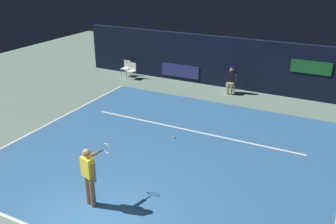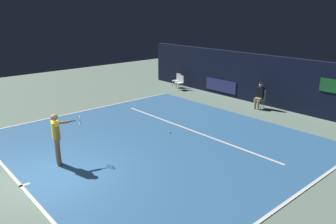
% 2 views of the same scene
% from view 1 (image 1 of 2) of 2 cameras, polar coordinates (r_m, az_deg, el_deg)
% --- Properties ---
extents(ground_plane, '(34.40, 34.40, 0.00)m').
position_cam_1_polar(ground_plane, '(12.70, 0.46, -6.18)').
color(ground_plane, slate).
extents(court_surface, '(10.98, 10.25, 0.01)m').
position_cam_1_polar(court_surface, '(12.70, 0.47, -6.15)').
color(court_surface, '#336699').
rests_on(court_surface, ground).
extents(line_sideline_right, '(0.10, 10.25, 0.01)m').
position_cam_1_polar(line_sideline_right, '(15.63, -17.72, -1.46)').
color(line_sideline_right, white).
rests_on(line_sideline_right, court_surface).
extents(line_service, '(8.57, 0.10, 0.01)m').
position_cam_1_polar(line_service, '(14.14, 3.69, -2.96)').
color(line_service, white).
rests_on(line_service, court_surface).
extents(back_wall, '(17.69, 0.33, 2.60)m').
position_cam_1_polar(back_wall, '(18.81, 10.80, 7.48)').
color(back_wall, black).
rests_on(back_wall, ground).
extents(tennis_player, '(0.51, 1.03, 1.73)m').
position_cam_1_polar(tennis_player, '(9.85, -12.30, -9.45)').
color(tennis_player, '#8C6647').
rests_on(tennis_player, ground).
extents(line_judge_on_chair, '(0.49, 0.56, 1.32)m').
position_cam_1_polar(line_judge_on_chair, '(18.21, 9.91, 5.02)').
color(line_judge_on_chair, white).
rests_on(line_judge_on_chair, ground).
extents(courtside_chair_near, '(0.45, 0.43, 0.88)m').
position_cam_1_polar(courtside_chair_near, '(20.92, -6.62, 7.03)').
color(courtside_chair_near, white).
rests_on(courtside_chair_near, ground).
extents(courtside_chair_far, '(0.46, 0.44, 0.88)m').
position_cam_1_polar(courtside_chair_far, '(20.39, -5.75, 6.65)').
color(courtside_chair_far, white).
rests_on(courtside_chair_far, ground).
extents(tennis_ball, '(0.07, 0.07, 0.07)m').
position_cam_1_polar(tennis_ball, '(13.55, 0.90, -3.99)').
color(tennis_ball, '#CCE033').
rests_on(tennis_ball, court_surface).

